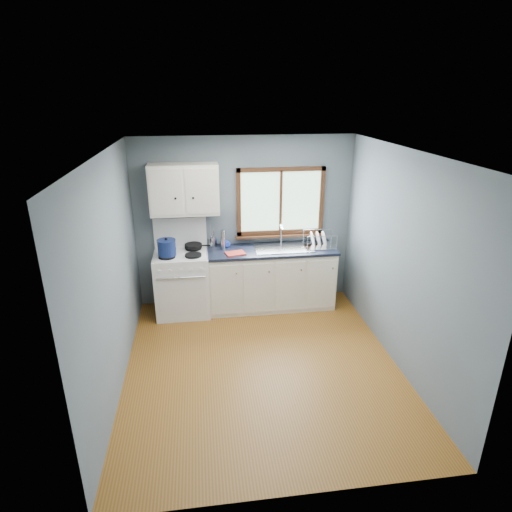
{
  "coord_description": "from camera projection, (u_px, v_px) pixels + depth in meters",
  "views": [
    {
      "loc": [
        -0.65,
        -4.27,
        3.07
      ],
      "look_at": [
        0.05,
        0.9,
        1.05
      ],
      "focal_mm": 30.0,
      "sensor_mm": 36.0,
      "label": 1
    }
  ],
  "objects": [
    {
      "name": "window",
      "position": [
        281.0,
        206.0,
        6.3
      ],
      "size": [
        1.36,
        0.1,
        1.03
      ],
      "color": "#9EC6A8",
      "rests_on": "wall_back"
    },
    {
      "name": "dish_towel",
      "position": [
        235.0,
        253.0,
        6.02
      ],
      "size": [
        0.3,
        0.25,
        0.02
      ],
      "primitive_type": "cube",
      "rotation": [
        0.0,
        0.0,
        0.23
      ],
      "color": "red",
      "rests_on": "countertop"
    },
    {
      "name": "skillet",
      "position": [
        194.0,
        246.0,
        6.15
      ],
      "size": [
        0.38,
        0.26,
        0.05
      ],
      "rotation": [
        0.0,
        0.0,
        -0.07
      ],
      "color": "black",
      "rests_on": "gas_range"
    },
    {
      "name": "ceiling",
      "position": [
        263.0,
        151.0,
        4.23
      ],
      "size": [
        3.2,
        3.6,
        0.02
      ],
      "primitive_type": "cube",
      "color": "white",
      "rests_on": "wall_back"
    },
    {
      "name": "wall_back",
      "position": [
        244.0,
        222.0,
        6.35
      ],
      "size": [
        3.2,
        0.02,
        2.5
      ],
      "primitive_type": "cube",
      "color": "slate",
      "rests_on": "ground"
    },
    {
      "name": "sink",
      "position": [
        283.0,
        252.0,
        6.27
      ],
      "size": [
        0.84,
        0.46,
        0.44
      ],
      "color": "silver",
      "rests_on": "countertop"
    },
    {
      "name": "upper_cabinets",
      "position": [
        184.0,
        190.0,
        5.88
      ],
      "size": [
        0.95,
        0.35,
        0.7
      ],
      "color": "white",
      "rests_on": "wall_back"
    },
    {
      "name": "stockpot",
      "position": [
        167.0,
        247.0,
        5.83
      ],
      "size": [
        0.3,
        0.3,
        0.25
      ],
      "rotation": [
        0.0,
        0.0,
        0.22
      ],
      "color": "navy",
      "rests_on": "gas_range"
    },
    {
      "name": "wall_front",
      "position": [
        301.0,
        367.0,
        3.01
      ],
      "size": [
        3.2,
        0.02,
        2.5
      ],
      "primitive_type": "cube",
      "color": "slate",
      "rests_on": "ground"
    },
    {
      "name": "utensil_crock",
      "position": [
        213.0,
        242.0,
        6.29
      ],
      "size": [
        0.15,
        0.15,
        0.36
      ],
      "rotation": [
        0.0,
        0.0,
        0.4
      ],
      "color": "silver",
      "rests_on": "countertop"
    },
    {
      "name": "soap_bottle",
      "position": [
        228.0,
        240.0,
        6.22
      ],
      "size": [
        0.13,
        0.13,
        0.25
      ],
      "primitive_type": "imported",
      "rotation": [
        0.0,
        0.0,
        0.36
      ],
      "color": "blue",
      "rests_on": "countertop"
    },
    {
      "name": "wall_left",
      "position": [
        111.0,
        277.0,
        4.48
      ],
      "size": [
        0.02,
        3.6,
        2.5
      ],
      "primitive_type": "cube",
      "color": "slate",
      "rests_on": "ground"
    },
    {
      "name": "base_cabinets",
      "position": [
        271.0,
        281.0,
        6.41
      ],
      "size": [
        1.85,
        0.6,
        0.88
      ],
      "color": "white",
      "rests_on": "floor"
    },
    {
      "name": "dish_rack",
      "position": [
        319.0,
        243.0,
        6.29
      ],
      "size": [
        0.47,
        0.36,
        0.23
      ],
      "rotation": [
        0.0,
        0.0,
        -0.05
      ],
      "color": "silver",
      "rests_on": "countertop"
    },
    {
      "name": "countertop",
      "position": [
        271.0,
        250.0,
        6.23
      ],
      "size": [
        1.89,
        0.64,
        0.04
      ],
      "primitive_type": "cube",
      "color": "black",
      "rests_on": "base_cabinets"
    },
    {
      "name": "floor",
      "position": [
        262.0,
        365.0,
        5.14
      ],
      "size": [
        3.2,
        3.6,
        0.02
      ],
      "primitive_type": "cube",
      "color": "brown",
      "rests_on": "ground"
    },
    {
      "name": "wall_right",
      "position": [
        402.0,
        261.0,
        4.88
      ],
      "size": [
        0.02,
        3.6,
        2.5
      ],
      "primitive_type": "cube",
      "color": "slate",
      "rests_on": "ground"
    },
    {
      "name": "thermos",
      "position": [
        223.0,
        240.0,
        6.17
      ],
      "size": [
        0.09,
        0.09,
        0.28
      ],
      "primitive_type": "cylinder",
      "rotation": [
        0.0,
        0.0,
        0.4
      ],
      "color": "silver",
      "rests_on": "countertop"
    },
    {
      "name": "gas_range",
      "position": [
        182.0,
        281.0,
        6.2
      ],
      "size": [
        0.76,
        0.69,
        1.36
      ],
      "color": "white",
      "rests_on": "floor"
    }
  ]
}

